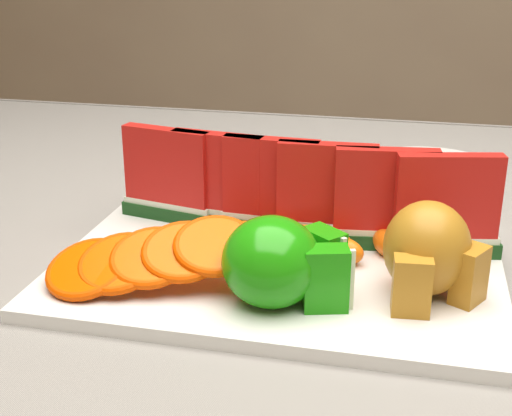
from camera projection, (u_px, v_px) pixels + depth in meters
table at (327, 322)px, 0.78m from camera, size 1.40×0.90×0.75m
tablecloth at (330, 271)px, 0.76m from camera, size 1.53×1.03×0.20m
platter at (281, 263)px, 0.67m from camera, size 0.40×0.30×0.01m
apple_cluster at (281, 263)px, 0.58m from camera, size 0.11×0.10×0.08m
pear_cluster at (429, 252)px, 0.58m from camera, size 0.10×0.10×0.08m
side_plate at (430, 169)px, 0.94m from camera, size 0.21×0.21×0.01m
fork at (201, 172)px, 0.93m from camera, size 0.10×0.19×0.00m
watermelon_row at (298, 192)px, 0.69m from camera, size 0.39×0.07×0.10m
orange_fan_front at (152, 257)px, 0.60m from camera, size 0.19×0.12×0.05m
orange_fan_back at (301, 192)px, 0.77m from camera, size 0.29×0.11×0.05m
tangerine_segments at (293, 238)px, 0.67m from camera, size 0.20×0.06×0.03m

